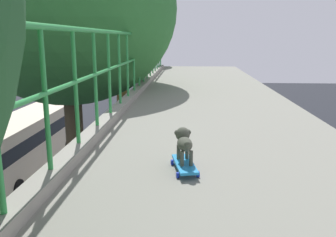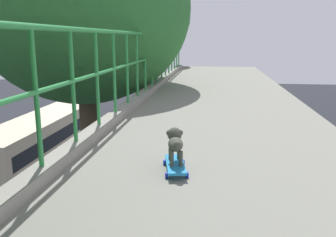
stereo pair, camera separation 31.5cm
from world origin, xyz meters
name	(u,v)px [view 1 (the left image)]	position (x,y,z in m)	size (l,w,h in m)	color
city_bus	(20,143)	(-8.15, 17.47, 1.78)	(2.66, 10.98, 3.12)	beige
roadside_tree_mid	(67,11)	(-2.13, 8.65, 8.00)	(5.51, 5.51, 10.46)	#4E412D
roadside_tree_far	(121,34)	(-2.15, 15.79, 7.53)	(4.22, 4.22, 9.19)	brown
toy_skateboard	(184,164)	(0.91, 2.73, 6.17)	(0.28, 0.55, 0.08)	#2288C9
small_dog	(184,141)	(0.90, 2.78, 6.38)	(0.20, 0.37, 0.31)	#46493C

